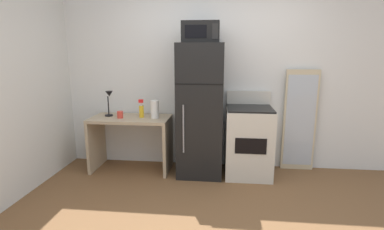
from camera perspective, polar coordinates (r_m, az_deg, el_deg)
name	(u,v)px	position (r m, az deg, el deg)	size (l,w,h in m)	color
ground_plane	(210,230)	(2.90, 3.50, -21.69)	(12.00, 12.00, 0.00)	brown
wall_back_white	(216,76)	(4.12, 4.82, 7.75)	(5.00, 0.10, 2.60)	silver
desk	(131,134)	(4.10, -11.89, -3.62)	(1.07, 0.56, 0.75)	tan
desk_lamp	(109,99)	(4.14, -16.04, 3.02)	(0.14, 0.12, 0.35)	black
coffee_mug	(120,115)	(4.02, -14.00, 0.07)	(0.08, 0.08, 0.10)	#D83F33
spray_bottle	(141,110)	(3.99, -9.94, 0.94)	(0.06, 0.06, 0.25)	yellow
paper_towel_roll	(155,109)	(3.92, -7.35, 1.11)	(0.11, 0.11, 0.24)	white
refrigerator	(201,111)	(3.82, 1.71, 0.87)	(0.59, 0.63, 1.73)	black
microwave	(201,32)	(3.73, 1.79, 15.97)	(0.46, 0.35, 0.26)	black
oven_range	(249,141)	(3.93, 11.09, -5.06)	(0.60, 0.61, 1.10)	beige
leaning_mirror	(300,121)	(4.23, 20.47, -1.09)	(0.44, 0.03, 1.40)	#C6B793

